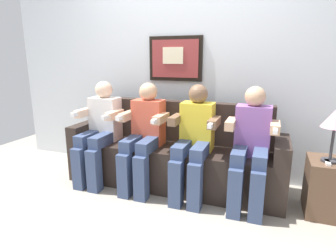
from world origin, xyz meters
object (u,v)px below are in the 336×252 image
(person_left_center, at_px, (144,133))
(couch, at_px, (174,157))
(person_rightmost, at_px, (251,143))
(spare_remote_on_table, at_px, (327,162))
(person_leftmost, at_px, (100,128))
(person_right_center, at_px, (194,137))
(side_table_right, at_px, (331,188))
(table_lamp, at_px, (336,121))

(person_left_center, bearing_deg, couch, 32.16)
(person_left_center, height_order, person_rightmost, same)
(person_rightmost, height_order, spare_remote_on_table, person_rightmost)
(couch, relative_size, person_left_center, 2.06)
(person_leftmost, bearing_deg, person_left_center, 0.00)
(couch, distance_m, spare_remote_on_table, 1.45)
(person_right_center, distance_m, person_rightmost, 0.54)
(person_left_center, bearing_deg, side_table_right, 2.00)
(couch, distance_m, table_lamp, 1.56)
(person_rightmost, bearing_deg, spare_remote_on_table, -2.55)
(person_right_center, height_order, side_table_right, person_right_center)
(person_rightmost, bearing_deg, table_lamp, 2.66)
(table_lamp, relative_size, spare_remote_on_table, 3.54)
(person_right_center, relative_size, person_rightmost, 1.00)
(couch, bearing_deg, spare_remote_on_table, -7.81)
(person_left_center, height_order, table_lamp, person_left_center)
(person_leftmost, bearing_deg, person_rightmost, 0.02)
(couch, bearing_deg, person_rightmost, -11.80)
(person_leftmost, xyz_separation_m, spare_remote_on_table, (2.23, -0.03, -0.10))
(person_rightmost, relative_size, spare_remote_on_table, 8.54)
(person_leftmost, height_order, person_rightmost, same)
(side_table_right, height_order, spare_remote_on_table, spare_remote_on_table)
(person_left_center, relative_size, spare_remote_on_table, 8.54)
(person_leftmost, height_order, person_left_center, same)
(person_rightmost, relative_size, table_lamp, 2.41)
(person_left_center, xyz_separation_m, person_right_center, (0.54, 0.00, -0.00))
(person_right_center, bearing_deg, side_table_right, 2.85)
(couch, distance_m, side_table_right, 1.50)
(person_leftmost, xyz_separation_m, table_lamp, (2.26, 0.03, 0.25))
(person_right_center, bearing_deg, table_lamp, 1.46)
(side_table_right, distance_m, spare_remote_on_table, 0.28)
(side_table_right, bearing_deg, person_rightmost, -174.95)
(side_table_right, bearing_deg, person_right_center, -177.15)
(couch, relative_size, person_right_center, 2.06)
(person_left_center, height_order, side_table_right, person_left_center)
(couch, bearing_deg, person_left_center, -147.84)
(table_lamp, bearing_deg, side_table_right, 36.07)
(person_left_center, bearing_deg, spare_remote_on_table, -0.92)
(person_right_center, xyz_separation_m, spare_remote_on_table, (1.16, -0.03, -0.10))
(person_left_center, distance_m, side_table_right, 1.80)
(person_rightmost, xyz_separation_m, table_lamp, (0.65, 0.03, 0.25))
(table_lamp, bearing_deg, person_right_center, -178.54)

